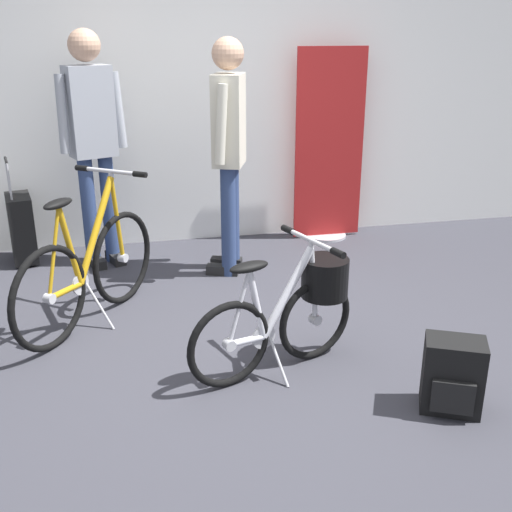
{
  "coord_description": "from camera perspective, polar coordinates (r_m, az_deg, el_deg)",
  "views": [
    {
      "loc": [
        -0.69,
        -2.92,
        1.78
      ],
      "look_at": [
        0.02,
        0.28,
        0.55
      ],
      "focal_mm": 43.39,
      "sensor_mm": 36.0,
      "label": 1
    }
  ],
  "objects": [
    {
      "name": "folding_bike_foreground",
      "position": [
        3.34,
        3.54,
        -4.57
      ],
      "size": [
        0.99,
        0.52,
        0.73
      ],
      "color": "black",
      "rests_on": "ground_plane"
    },
    {
      "name": "rolling_suitcase",
      "position": [
        5.2,
        -20.8,
        2.47
      ],
      "size": [
        0.25,
        0.39,
        0.83
      ],
      "color": "black",
      "rests_on": "ground_plane"
    },
    {
      "name": "back_wall",
      "position": [
        5.29,
        -5.11,
        16.22
      ],
      "size": [
        7.04,
        0.1,
        2.77
      ],
      "primitive_type": "cube",
      "color": "white",
      "rests_on": "ground_plane"
    },
    {
      "name": "backpack_on_floor",
      "position": [
        3.19,
        17.67,
        -10.5
      ],
      "size": [
        0.34,
        0.3,
        0.37
      ],
      "color": "black",
      "rests_on": "ground_plane"
    },
    {
      "name": "display_bike_left",
      "position": [
        3.96,
        -15.2,
        -1.28
      ],
      "size": [
        0.82,
        1.11,
        0.94
      ],
      "color": "black",
      "rests_on": "ground_plane"
    },
    {
      "name": "visitor_near_wall",
      "position": [
        4.82,
        -14.85,
        10.84
      ],
      "size": [
        0.5,
        0.35,
        1.76
      ],
      "color": "navy",
      "rests_on": "ground_plane"
    },
    {
      "name": "floor_banner_stand",
      "position": [
        5.39,
        6.74,
        9.13
      ],
      "size": [
        0.6,
        0.36,
        1.62
      ],
      "color": "#B7B7BC",
      "rests_on": "ground_plane"
    },
    {
      "name": "visitor_browsing",
      "position": [
        4.5,
        -2.53,
        10.36
      ],
      "size": [
        0.35,
        0.5,
        1.71
      ],
      "color": "navy",
      "rests_on": "ground_plane"
    },
    {
      "name": "ground_plane",
      "position": [
        3.48,
        0.75,
        -10.15
      ],
      "size": [
        7.04,
        7.04,
        0.0
      ],
      "primitive_type": "plane",
      "color": "#38383F"
    }
  ]
}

